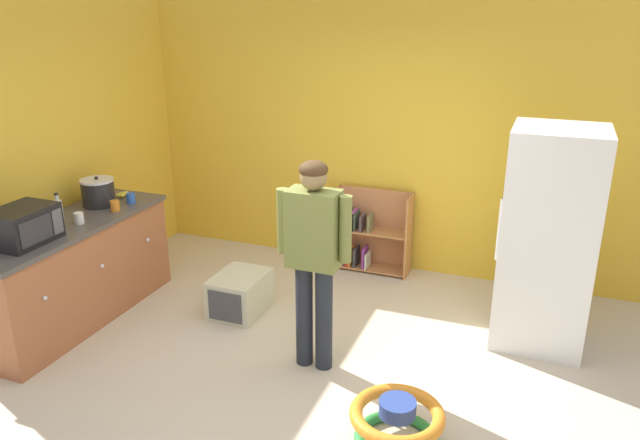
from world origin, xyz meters
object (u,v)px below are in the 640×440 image
at_px(kitchen_counter, 74,272).
at_px(microwave, 23,225).
at_px(standing_person, 314,248).
at_px(orange_cup, 115,206).
at_px(crock_pot, 98,192).
at_px(refrigerator, 548,239).
at_px(white_cup, 79,218).
at_px(banana_bunch, 123,194).
at_px(bookshelf, 367,235).
at_px(baby_walker, 397,423).
at_px(clear_bottle, 58,210).
at_px(pet_carrier, 240,294).
at_px(blue_cup, 131,198).

relative_size(kitchen_counter, microwave, 4.04).
relative_size(standing_person, orange_cup, 17.13).
bearing_deg(standing_person, crock_pot, 169.64).
xyz_separation_m(refrigerator, white_cup, (-3.68, -1.06, 0.06)).
bearing_deg(crock_pot, microwave, -85.05).
bearing_deg(banana_bunch, refrigerator, 4.79).
height_order(bookshelf, baby_walker, bookshelf).
xyz_separation_m(kitchen_counter, banana_bunch, (-0.03, 0.78, 0.48)).
bearing_deg(banana_bunch, crock_pot, -97.30).
bearing_deg(crock_pot, kitchen_counter, -82.58).
height_order(kitchen_counter, standing_person, standing_person).
height_order(baby_walker, orange_cup, orange_cup).
height_order(bookshelf, standing_person, standing_person).
bearing_deg(kitchen_counter, refrigerator, 16.13).
relative_size(bookshelf, microwave, 1.77).
distance_m(clear_bottle, orange_cup, 0.47).
bearing_deg(white_cup, microwave, -100.25).
bearing_deg(crock_pot, baby_walker, -19.03).
distance_m(baby_walker, banana_bunch, 3.43).
relative_size(standing_person, banana_bunch, 10.44).
height_order(refrigerator, clear_bottle, refrigerator).
relative_size(standing_person, baby_walker, 2.69).
distance_m(baby_walker, orange_cup, 3.12).
relative_size(refrigerator, pet_carrier, 3.22).
bearing_deg(refrigerator, banana_bunch, -175.21).
height_order(microwave, clear_bottle, microwave).
bearing_deg(clear_bottle, bookshelf, 42.00).
xyz_separation_m(refrigerator, orange_cup, (-3.62, -0.68, 0.06)).
bearing_deg(orange_cup, bookshelf, 39.59).
height_order(refrigerator, white_cup, refrigerator).
bearing_deg(microwave, kitchen_counter, 92.30).
relative_size(bookshelf, white_cup, 8.95).
bearing_deg(pet_carrier, crock_pot, -174.29).
bearing_deg(banana_bunch, bookshelf, 29.73).
bearing_deg(standing_person, microwave, -166.46).
xyz_separation_m(bookshelf, orange_cup, (-1.88, -1.55, 0.58)).
distance_m(standing_person, clear_bottle, 2.31).
relative_size(standing_person, pet_carrier, 2.95).
xyz_separation_m(standing_person, baby_walker, (0.82, -0.65, -0.82)).
relative_size(bookshelf, clear_bottle, 3.46).
xyz_separation_m(banana_bunch, white_cup, (0.13, -0.74, 0.02)).
height_order(crock_pot, blue_cup, crock_pot).
bearing_deg(kitchen_counter, orange_cup, 66.96).
bearing_deg(refrigerator, white_cup, -163.92).
xyz_separation_m(banana_bunch, orange_cup, (0.20, -0.36, 0.02)).
distance_m(bookshelf, standing_person, 1.99).
distance_m(bookshelf, baby_walker, 2.73).
xyz_separation_m(microwave, blue_cup, (0.15, 1.10, -0.09)).
bearing_deg(white_cup, orange_cup, 79.82).
distance_m(kitchen_counter, bookshelf, 2.84).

